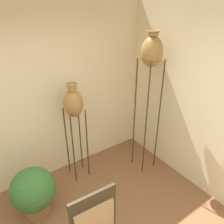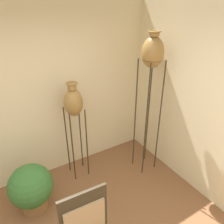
% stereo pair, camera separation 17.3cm
% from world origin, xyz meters
% --- Properties ---
extents(wall_back, '(8.10, 0.06, 2.70)m').
position_xyz_m(wall_back, '(0.00, 2.08, 1.35)').
color(wall_back, beige).
rests_on(wall_back, ground_plane).
extents(vase_stand_tall, '(0.31, 0.31, 2.26)m').
position_xyz_m(vase_stand_tall, '(1.69, 1.31, 1.92)').
color(vase_stand_tall, '#382D1E').
rests_on(vase_stand_tall, ground_plane).
extents(vase_stand_medium, '(0.28, 0.28, 1.61)m').
position_xyz_m(vase_stand_medium, '(0.66, 1.74, 1.28)').
color(vase_stand_medium, '#382D1E').
rests_on(vase_stand_medium, ground_plane).
extents(potted_plant, '(0.59, 0.59, 0.70)m').
position_xyz_m(potted_plant, '(-0.16, 1.41, 0.38)').
color(potted_plant, olive).
rests_on(potted_plant, ground_plane).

